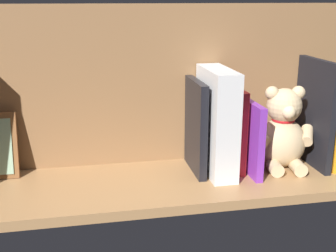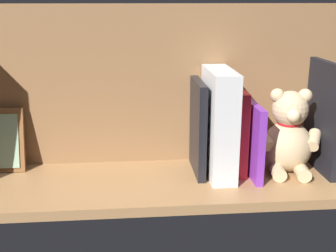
# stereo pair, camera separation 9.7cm
# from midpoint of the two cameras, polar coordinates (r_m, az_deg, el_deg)

# --- Properties ---
(ground_plane) EXTENTS (1.07, 0.29, 0.02)m
(ground_plane) POSITION_cam_midpoint_polar(r_m,az_deg,el_deg) (1.02, 2.75, -7.45)
(ground_plane) COLOR #A87A4C
(shelf_back_panel) EXTENTS (1.07, 0.02, 0.39)m
(shelf_back_panel) POSITION_cam_midpoint_polar(r_m,az_deg,el_deg) (1.07, 2.02, 5.35)
(shelf_back_panel) COLOR olive
(shelf_back_panel) RESTS_ON ground_plane
(book_2) EXTENTS (0.02, 0.16, 0.23)m
(book_2) POSITION_cam_midpoint_polar(r_m,az_deg,el_deg) (1.12, 23.02, 0.46)
(book_2) COLOR orange
(book_2) RESTS_ON ground_plane
(book_3) EXTENTS (0.02, 0.17, 0.26)m
(book_3) POSITION_cam_midpoint_polar(r_m,az_deg,el_deg) (1.11, 22.15, 1.07)
(book_3) COLOR black
(book_3) RESTS_ON ground_plane
(teddy_bear) EXTENTS (0.16, 0.14, 0.20)m
(teddy_bear) POSITION_cam_midpoint_polar(r_m,az_deg,el_deg) (1.08, 18.08, -1.29)
(teddy_bear) COLOR #D1B284
(teddy_bear) RESTS_ON ground_plane
(book_4) EXTENTS (0.02, 0.18, 0.17)m
(book_4) POSITION_cam_midpoint_polar(r_m,az_deg,el_deg) (1.05, 13.46, -1.54)
(book_4) COLOR purple
(book_4) RESTS_ON ground_plane
(book_5) EXTENTS (0.02, 0.14, 0.20)m
(book_5) POSITION_cam_midpoint_polar(r_m,az_deg,el_deg) (1.05, 11.70, -0.55)
(book_5) COLOR red
(book_5) RESTS_ON ground_plane
(dictionary_thick_white) EXTENTS (0.06, 0.18, 0.25)m
(dictionary_thick_white) POSITION_cam_midpoint_polar(r_m,az_deg,el_deg) (1.02, 9.47, 0.36)
(dictionary_thick_white) COLOR silver
(dictionary_thick_white) RESTS_ON ground_plane
(book_6) EXTENTS (0.02, 0.15, 0.22)m
(book_6) POSITION_cam_midpoint_polar(r_m,az_deg,el_deg) (1.02, 6.68, -0.21)
(book_6) COLOR black
(book_6) RESTS_ON ground_plane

